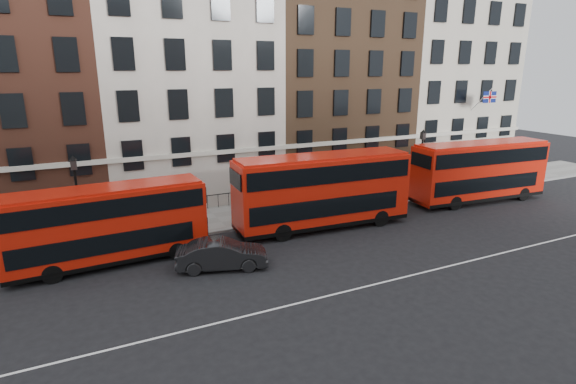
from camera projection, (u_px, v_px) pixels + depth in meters
name	position (u px, v px, depth m)	size (l,w,h in m)	color
ground	(281.00, 284.00, 21.53)	(120.00, 120.00, 0.00)	black
pavement	(217.00, 219.00, 30.63)	(80.00, 5.00, 0.15)	gray
kerb	(228.00, 230.00, 28.46)	(80.00, 0.30, 0.16)	gray
road_centre_line	(300.00, 303.00, 19.79)	(70.00, 0.12, 0.01)	white
building_terrace	(179.00, 65.00, 34.20)	(64.00, 11.95, 22.00)	#B9B4A0
bus_b	(107.00, 223.00, 23.19)	(10.04, 2.87, 4.17)	red
bus_c	(322.00, 189.00, 28.44)	(11.51, 3.36, 4.78)	red
bus_d	(479.00, 170.00, 34.22)	(11.16, 3.46, 4.62)	red
car_front	(222.00, 254.00, 23.03)	(1.62, 4.63, 1.53)	black
lamp_post_left	(78.00, 199.00, 24.59)	(0.44, 0.44, 5.33)	black
lamp_post_right	(421.00, 160.00, 34.83)	(0.44, 0.44, 5.33)	black
traffic_light	(489.00, 160.00, 37.98)	(0.25, 0.45, 3.27)	black
iron_railings	(207.00, 202.00, 32.39)	(6.60, 0.06, 1.00)	black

